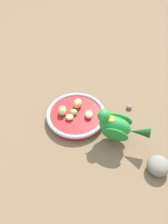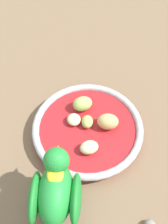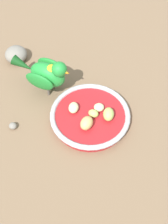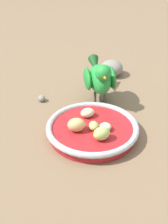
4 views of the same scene
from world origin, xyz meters
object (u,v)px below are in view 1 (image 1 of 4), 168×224
object	(u,v)px
apple_piece_2	(62,111)
rock_large	(158,166)
apple_piece_3	(70,117)
parrot	(116,126)
apple_piece_1	(78,103)
feeding_bowl	(76,115)
apple_piece_4	(89,114)
pebble_0	(129,107)
apple_piece_0	(74,112)

from	to	relation	value
apple_piece_2	rock_large	size ratio (longest dim) A/B	0.57
apple_piece_3	parrot	world-z (taller)	parrot
apple_piece_1	feeding_bowl	bearing A→B (deg)	54.12
apple_piece_4	apple_piece_1	bearing A→B (deg)	-76.57
pebble_0	apple_piece_4	bearing A→B (deg)	-5.00
apple_piece_1	apple_piece_4	world-z (taller)	apple_piece_1
apple_piece_2	apple_piece_3	xyz separation A→B (m)	(-0.01, 0.03, -0.01)
pebble_0	apple_piece_0	bearing A→B (deg)	-13.35
rock_large	apple_piece_1	bearing A→B (deg)	-70.40
apple_piece_3	rock_large	world-z (taller)	rock_large
feeding_bowl	pebble_0	distance (m)	0.21
parrot	pebble_0	size ratio (longest dim) A/B	6.78
parrot	rock_large	world-z (taller)	parrot
apple_piece_1	apple_piece_3	size ratio (longest dim) A/B	1.46
apple_piece_2	rock_large	xyz separation A→B (m)	(-0.18, 0.31, -0.01)
apple_piece_3	pebble_0	distance (m)	0.23
feeding_bowl	apple_piece_3	size ratio (longest dim) A/B	7.80
parrot	apple_piece_3	bearing A→B (deg)	-5.68
apple_piece_4	pebble_0	bearing A→B (deg)	175.00
feeding_bowl	parrot	world-z (taller)	parrot
parrot	pebble_0	xyz separation A→B (m)	(-0.12, -0.09, -0.06)
feeding_bowl	apple_piece_3	distance (m)	0.03
apple_piece_2	apple_piece_3	world-z (taller)	apple_piece_2
apple_piece_3	parrot	size ratio (longest dim) A/B	0.19
apple_piece_2	pebble_0	bearing A→B (deg)	164.31
rock_large	pebble_0	xyz separation A→B (m)	(-0.06, -0.25, -0.02)
pebble_0	apple_piece_1	bearing A→B (deg)	-22.95
feeding_bowl	apple_piece_4	size ratio (longest dim) A/B	6.18
apple_piece_2	apple_piece_3	distance (m)	0.04
apple_piece_0	apple_piece_1	distance (m)	0.04
apple_piece_2	parrot	world-z (taller)	parrot
apple_piece_2	pebble_0	distance (m)	0.25
apple_piece_0	apple_piece_3	xyz separation A→B (m)	(0.02, 0.02, -0.00)
apple_piece_1	pebble_0	distance (m)	0.20
pebble_0	feeding_bowl	bearing A→B (deg)	-12.69
apple_piece_0	rock_large	distance (m)	0.33
apple_piece_0	apple_piece_2	bearing A→B (deg)	-28.48
apple_piece_0	apple_piece_1	world-z (taller)	apple_piece_1
apple_piece_1	apple_piece_4	distance (m)	0.06
apple_piece_2	apple_piece_4	world-z (taller)	apple_piece_2
feeding_bowl	rock_large	xyz separation A→B (m)	(-0.14, 0.29, 0.01)
apple_piece_0	apple_piece_2	distance (m)	0.04
apple_piece_4	parrot	size ratio (longest dim) A/B	0.24
apple_piece_3	rock_large	bearing A→B (deg)	120.42
feeding_bowl	apple_piece_0	bearing A→B (deg)	-31.45
feeding_bowl	parrot	size ratio (longest dim) A/B	1.47
parrot	pebble_0	bearing A→B (deg)	-98.00
apple_piece_2	apple_piece_3	bearing A→B (deg)	110.97
apple_piece_0	parrot	world-z (taller)	parrot
apple_piece_1	pebble_0	size ratio (longest dim) A/B	1.86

